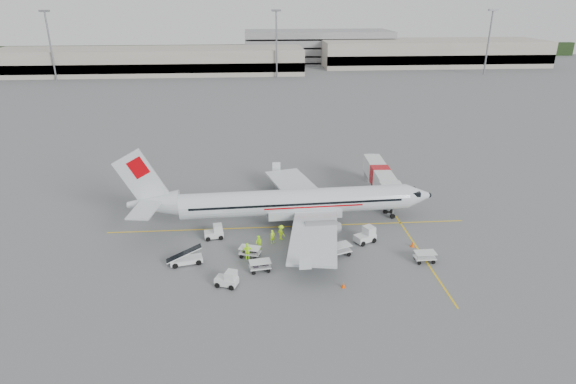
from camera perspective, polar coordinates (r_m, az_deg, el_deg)
name	(u,v)px	position (r m, az deg, el deg)	size (l,w,h in m)	color
ground	(289,227)	(59.50, 0.15, -4.12)	(360.00, 360.00, 0.00)	#56595B
stripe_lead	(289,227)	(59.50, 0.15, -4.11)	(44.00, 0.20, 0.01)	yellow
stripe_cross	(421,254)	(55.39, 15.54, -7.13)	(0.20, 20.00, 0.01)	yellow
terminal_west	(151,61)	(187.90, -15.88, 14.70)	(110.00, 22.00, 9.00)	gray
terminal_east	(432,53)	(212.70, 16.67, 15.54)	(90.00, 26.00, 10.00)	gray
parking_garage	(318,45)	(216.04, 3.55, 17.01)	(62.00, 24.00, 14.00)	slate
treeline	(259,51)	(229.40, -3.46, 16.30)	(300.00, 3.00, 6.00)	black
mast_west	(51,46)	(184.00, -26.32, 15.22)	(3.20, 1.20, 22.00)	slate
mast_center	(277,45)	(172.10, -1.37, 17.06)	(3.20, 1.20, 22.00)	slate
mast_east	(488,43)	(191.40, 22.64, 15.97)	(3.20, 1.20, 22.00)	slate
aircraft	(296,186)	(58.20, 0.94, 0.76)	(37.04, 29.03, 10.21)	silver
jet_bridge	(379,182)	(68.91, 10.77, 1.22)	(3.09, 16.48, 4.33)	silver
belt_loader	(186,253)	(52.23, -12.04, -7.13)	(4.50, 1.69, 2.44)	silver
tug_fore	(365,235)	(56.18, 9.12, -5.05)	(2.39, 1.37, 1.85)	silver
tug_mid	(226,278)	(48.06, -7.31, -10.11)	(2.16, 1.24, 1.67)	silver
tug_aft	(214,232)	(57.04, -8.80, -4.67)	(2.19, 1.25, 1.69)	silver
cart_loaded_a	(260,266)	(50.22, -3.33, -8.76)	(2.20, 1.30, 1.15)	silver
cart_loaded_b	(250,252)	(52.82, -4.54, -7.11)	(2.23, 1.32, 1.17)	silver
cart_empty_a	(339,250)	(53.20, 6.10, -6.86)	(2.48, 1.47, 1.30)	silver
cart_empty_b	(425,257)	(53.79, 15.91, -7.40)	(2.22, 1.31, 1.16)	silver
cone_nose	(413,244)	(56.56, 14.56, -5.98)	(0.43, 0.43, 0.70)	#F54E04
cone_port	(279,192)	(68.94, -1.01, 0.00)	(0.41, 0.41, 0.66)	#F54E04
cone_stbd	(343,285)	(48.00, 6.59, -10.86)	(0.38, 0.38, 0.62)	#F54E04
crew_a	(273,237)	(55.35, -1.84, -5.32)	(0.60, 0.39, 1.63)	#B1F80F
crew_b	(259,243)	(54.16, -3.49, -6.00)	(0.80, 0.62, 1.65)	#B1F80F
crew_c	(281,232)	(56.09, -0.80, -4.81)	(1.17, 0.67, 1.82)	#B1F80F
crew_d	(248,251)	(52.23, -4.81, -7.01)	(1.12, 0.47, 1.92)	#B1F80F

